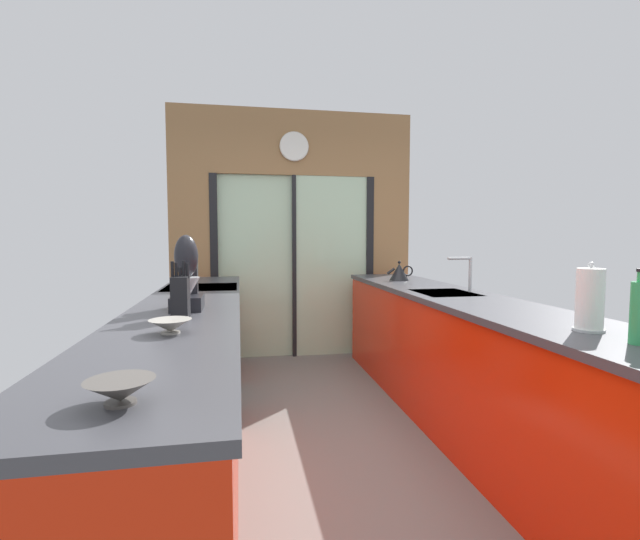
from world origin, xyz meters
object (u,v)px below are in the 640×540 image
object	(u,v)px
stand_mixer	(187,281)
paper_towel_roll	(590,300)
knife_block	(181,296)
oven_range	(202,343)
kettle	(399,272)
mixing_bowl_near	(120,391)
soap_bottle	(640,312)
mixing_bowl_far	(170,326)

from	to	relation	value
stand_mixer	paper_towel_roll	distance (m)	2.00
knife_block	oven_range	bearing A→B (deg)	90.73
oven_range	kettle	xyz separation A→B (m)	(1.80, 0.25, 0.54)
stand_mixer	kettle	world-z (taller)	stand_mixer
stand_mixer	kettle	distance (m)	2.27
mixing_bowl_near	soap_bottle	world-z (taller)	soap_bottle
mixing_bowl_near	stand_mixer	distance (m)	1.46
stand_mixer	paper_towel_roll	world-z (taller)	stand_mixer
stand_mixer	mixing_bowl_far	bearing A→B (deg)	-90.00
knife_block	stand_mixer	size ratio (longest dim) A/B	0.69
paper_towel_roll	stand_mixer	bearing A→B (deg)	152.75
kettle	soap_bottle	xyz separation A→B (m)	(-0.00, -2.56, 0.05)
mixing_bowl_near	kettle	size ratio (longest dim) A/B	0.64
oven_range	kettle	distance (m)	1.90
mixing_bowl_far	paper_towel_roll	xyz separation A→B (m)	(1.78, -0.28, 0.10)
knife_block	kettle	bearing A→B (deg)	43.54
paper_towel_roll	mixing_bowl_near	bearing A→B (deg)	-163.26
soap_bottle	mixing_bowl_far	bearing A→B (deg)	163.72
mixing_bowl_near	mixing_bowl_far	xyz separation A→B (m)	(-0.00, 0.81, -0.00)
knife_block	soap_bottle	distance (m)	1.98
mixing_bowl_near	paper_towel_roll	size ratio (longest dim) A/B	0.55
mixing_bowl_far	knife_block	xyz separation A→B (m)	(-0.00, 0.35, 0.08)
mixing_bowl_far	soap_bottle	size ratio (longest dim) A/B	0.61
mixing_bowl_far	kettle	distance (m)	2.71
oven_range	paper_towel_roll	xyz separation A→B (m)	(1.80, -2.07, 0.60)
mixing_bowl_far	soap_bottle	bearing A→B (deg)	-16.28
mixing_bowl_far	stand_mixer	bearing A→B (deg)	90.00
kettle	paper_towel_roll	size ratio (longest dim) A/B	0.86
mixing_bowl_near	kettle	bearing A→B (deg)	58.03
mixing_bowl_far	mixing_bowl_near	bearing A→B (deg)	-90.00
paper_towel_roll	kettle	bearing A→B (deg)	89.96
mixing_bowl_far	paper_towel_roll	size ratio (longest dim) A/B	0.59
knife_block	kettle	distance (m)	2.46
paper_towel_roll	mixing_bowl_far	bearing A→B (deg)	171.19
kettle	paper_towel_roll	distance (m)	2.32
stand_mixer	paper_towel_roll	xyz separation A→B (m)	(1.78, -0.92, -0.03)
mixing_bowl_near	knife_block	bearing A→B (deg)	90.00
mixing_bowl_near	mixing_bowl_far	bearing A→B (deg)	90.00
mixing_bowl_far	soap_bottle	world-z (taller)	soap_bottle
mixing_bowl_far	paper_towel_roll	bearing A→B (deg)	-8.81
oven_range	mixing_bowl_far	xyz separation A→B (m)	(0.02, -1.79, 0.50)
mixing_bowl_far	paper_towel_roll	world-z (taller)	paper_towel_roll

